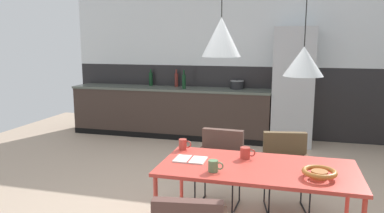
{
  "coord_description": "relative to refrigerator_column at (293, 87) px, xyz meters",
  "views": [
    {
      "loc": [
        0.87,
        -3.37,
        1.77
      ],
      "look_at": [
        -0.3,
        0.96,
        0.97
      ],
      "focal_mm": 34.51,
      "sensor_mm": 36.0,
      "label": 1
    }
  ],
  "objects": [
    {
      "name": "back_wall_splashback_dark",
      "position": [
        -0.9,
        0.36,
        -0.35
      ],
      "size": [
        6.63,
        0.12,
        1.31
      ],
      "primitive_type": "cube",
      "color": "black",
      "rests_on": "ground"
    },
    {
      "name": "back_wall_panel_upper",
      "position": [
        -0.9,
        0.36,
        0.96
      ],
      "size": [
        6.63,
        0.12,
        1.31
      ],
      "primitive_type": "cube",
      "color": "silver",
      "rests_on": "back_wall_splashback_dark"
    },
    {
      "name": "kitchen_counter",
      "position": [
        -2.21,
        -0.0,
        -0.54
      ],
      "size": [
        3.74,
        0.63,
        0.91
      ],
      "color": "#392C25",
      "rests_on": "ground"
    },
    {
      "name": "refrigerator_column",
      "position": [
        0.0,
        0.0,
        0.0
      ],
      "size": [
        0.68,
        0.6,
        2.0
      ],
      "primitive_type": "cube",
      "color": "#ADAFB2",
      "rests_on": "ground"
    },
    {
      "name": "dining_table",
      "position": [
        -0.27,
        -3.46,
        -0.32
      ],
      "size": [
        1.64,
        0.8,
        0.73
      ],
      "color": "#DE4539",
      "rests_on": "ground"
    },
    {
      "name": "armchair_facing_counter",
      "position": [
        -0.05,
        -2.6,
        -0.5
      ],
      "size": [
        0.56,
        0.55,
        0.8
      ],
      "rotation": [
        0.0,
        0.0,
        3.33
      ],
      "color": "brown",
      "rests_on": "ground"
    },
    {
      "name": "armchair_by_stool",
      "position": [
        -0.74,
        -2.68,
        -0.48
      ],
      "size": [
        0.51,
        0.5,
        0.81
      ],
      "rotation": [
        0.0,
        0.0,
        3.09
      ],
      "color": "brown",
      "rests_on": "ground"
    },
    {
      "name": "fruit_bowl",
      "position": [
        0.21,
        -3.6,
        -0.23
      ],
      "size": [
        0.27,
        0.27,
        0.07
      ],
      "color": "#B2662D",
      "rests_on": "dining_table"
    },
    {
      "name": "open_book",
      "position": [
        -0.86,
        -3.45,
        -0.26
      ],
      "size": [
        0.27,
        0.21,
        0.02
      ],
      "color": "white",
      "rests_on": "dining_table"
    },
    {
      "name": "mug_wide_latte",
      "position": [
        -0.6,
        -3.68,
        -0.22
      ],
      "size": [
        0.13,
        0.08,
        0.09
      ],
      "color": "#5B8456",
      "rests_on": "dining_table"
    },
    {
      "name": "mug_short_terracotta",
      "position": [
        -1.02,
        -3.16,
        -0.22
      ],
      "size": [
        0.12,
        0.08,
        0.1
      ],
      "color": "#B23D33",
      "rests_on": "dining_table"
    },
    {
      "name": "mug_glass_clear",
      "position": [
        -0.4,
        -3.27,
        -0.22
      ],
      "size": [
        0.14,
        0.09,
        0.1
      ],
      "color": "#B23D33",
      "rests_on": "dining_table"
    },
    {
      "name": "cooking_pot",
      "position": [
        -0.98,
        0.13,
        -0.01
      ],
      "size": [
        0.25,
        0.25,
        0.18
      ],
      "color": "black",
      "rests_on": "kitchen_counter"
    },
    {
      "name": "bottle_spice_small",
      "position": [
        -1.91,
        -0.09,
        0.05
      ],
      "size": [
        0.06,
        0.06,
        0.34
      ],
      "color": "#0F3319",
      "rests_on": "kitchen_counter"
    },
    {
      "name": "bottle_wine_green",
      "position": [
        -2.15,
        0.2,
        0.05
      ],
      "size": [
        0.07,
        0.07,
        0.32
      ],
      "color": "maroon",
      "rests_on": "kitchen_counter"
    },
    {
      "name": "bottle_vinegar_dark",
      "position": [
        -2.67,
        0.21,
        0.05
      ],
      "size": [
        0.07,
        0.07,
        0.32
      ],
      "color": "#0F3319",
      "rests_on": "kitchen_counter"
    },
    {
      "name": "pendant_lamp_over_table_near",
      "position": [
        -0.6,
        -3.43,
        0.8
      ],
      "size": [
        0.32,
        0.32,
        0.93
      ],
      "color": "black"
    },
    {
      "name": "pendant_lamp_over_table_far",
      "position": [
        0.05,
        -3.48,
        0.61
      ],
      "size": [
        0.31,
        0.31,
        1.07
      ],
      "color": "black"
    }
  ]
}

